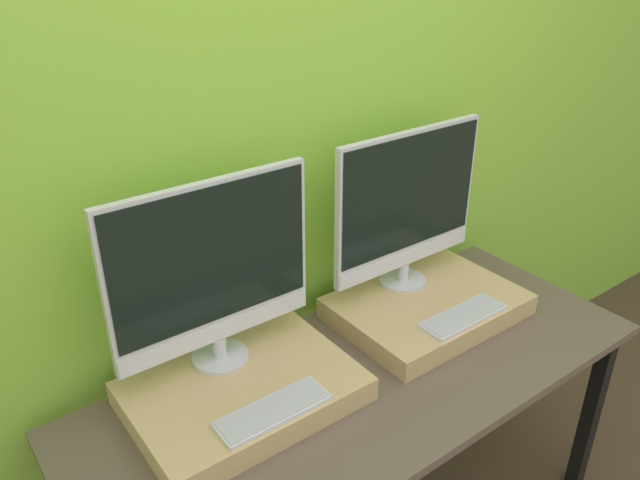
# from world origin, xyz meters

# --- Properties ---
(wall_back) EXTENTS (8.00, 0.04, 2.60)m
(wall_back) POSITION_xyz_m (0.00, 0.79, 1.30)
(wall_back) COLOR #8CC638
(wall_back) RESTS_ON ground_plane
(workbench) EXTENTS (1.77, 0.72, 0.75)m
(workbench) POSITION_xyz_m (0.00, 0.36, 0.67)
(workbench) COLOR brown
(workbench) RESTS_ON ground_plane
(wooden_riser_left) EXTENTS (0.62, 0.44, 0.07)m
(wooden_riser_left) POSITION_xyz_m (-0.36, 0.48, 0.78)
(wooden_riser_left) COLOR tan
(wooden_riser_left) RESTS_ON workbench
(monitor_left) EXTENTS (0.60, 0.17, 0.55)m
(monitor_left) POSITION_xyz_m (-0.36, 0.60, 1.12)
(monitor_left) COLOR silver
(monitor_left) RESTS_ON wooden_riser_left
(keyboard_left) EXTENTS (0.31, 0.10, 0.01)m
(keyboard_left) POSITION_xyz_m (-0.36, 0.32, 0.83)
(keyboard_left) COLOR silver
(keyboard_left) RESTS_ON wooden_riser_left
(wooden_riser_right) EXTENTS (0.62, 0.44, 0.07)m
(wooden_riser_right) POSITION_xyz_m (0.36, 0.48, 0.78)
(wooden_riser_right) COLOR tan
(wooden_riser_right) RESTS_ON workbench
(monitor_right) EXTENTS (0.60, 0.17, 0.55)m
(monitor_right) POSITION_xyz_m (0.36, 0.60, 1.12)
(monitor_right) COLOR silver
(monitor_right) RESTS_ON wooden_riser_right
(keyboard_right) EXTENTS (0.31, 0.10, 0.01)m
(keyboard_right) POSITION_xyz_m (0.36, 0.32, 0.83)
(keyboard_right) COLOR silver
(keyboard_right) RESTS_ON wooden_riser_right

